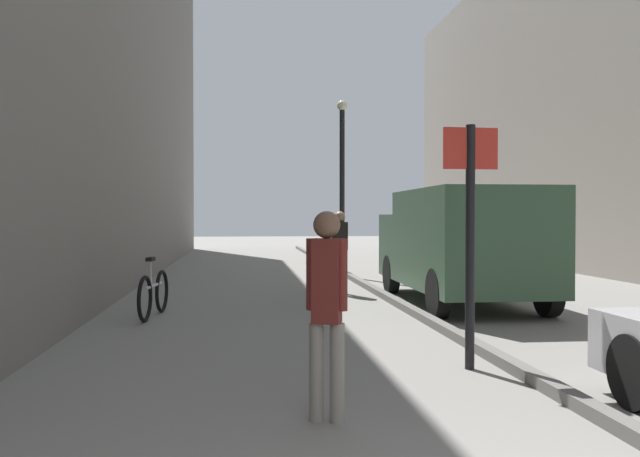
{
  "coord_description": "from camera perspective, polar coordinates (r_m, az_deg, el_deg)",
  "views": [
    {
      "loc": [
        -1.25,
        -1.8,
        1.63
      ],
      "look_at": [
        0.05,
        9.14,
        1.43
      ],
      "focal_mm": 37.45,
      "sensor_mm": 36.0,
      "label": 1
    }
  ],
  "objects": [
    {
      "name": "ground_plane",
      "position": [
        13.95,
        -1.59,
        -5.66
      ],
      "size": [
        80.0,
        80.0,
        0.0
      ],
      "primitive_type": "plane",
      "color": "gray"
    },
    {
      "name": "kerb_strip",
      "position": [
        14.17,
        4.82,
        -5.31
      ],
      "size": [
        0.16,
        40.0,
        0.12
      ],
      "primitive_type": "cube",
      "color": "#615F5B",
      "rests_on": "ground_plane"
    },
    {
      "name": "pedestrian_main_foreground",
      "position": [
        13.98,
        1.71,
        -1.52
      ],
      "size": [
        0.35,
        0.23,
        1.73
      ],
      "rotation": [
        0.0,
        0.0,
        -0.01
      ],
      "color": "gray",
      "rests_on": "ground_plane"
    },
    {
      "name": "pedestrian_mid_block",
      "position": [
        5.3,
        0.58,
        -6.16
      ],
      "size": [
        0.32,
        0.24,
        1.67
      ],
      "rotation": [
        0.0,
        0.0,
        -0.33
      ],
      "color": "gray",
      "rests_on": "ground_plane"
    },
    {
      "name": "delivery_van",
      "position": [
        12.69,
        11.89,
        -1.14
      ],
      "size": [
        2.11,
        5.16,
        2.11
      ],
      "rotation": [
        0.0,
        0.0,
        -0.01
      ],
      "color": "#335138",
      "rests_on": "ground_plane"
    },
    {
      "name": "street_sign_post",
      "position": [
        7.26,
        12.71,
        0.36
      ],
      "size": [
        0.6,
        0.1,
        2.6
      ],
      "rotation": [
        0.0,
        0.0,
        3.18
      ],
      "color": "black",
      "rests_on": "ground_plane"
    },
    {
      "name": "lamp_post",
      "position": [
        18.1,
        1.9,
        4.52
      ],
      "size": [
        0.28,
        0.28,
        4.76
      ],
      "color": "black",
      "rests_on": "ground_plane"
    },
    {
      "name": "bicycle_leaning",
      "position": [
        11.13,
        -14.03,
        -5.42
      ],
      "size": [
        0.29,
        1.76,
        0.98
      ],
      "rotation": [
        0.0,
        0.0,
        -0.13
      ],
      "color": "black",
      "rests_on": "ground_plane"
    }
  ]
}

